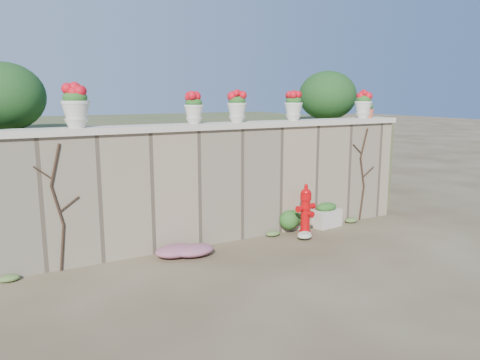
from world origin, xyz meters
TOP-DOWN VIEW (x-y plane):
  - ground at (0.00, 0.00)m, footprint 80.00×80.00m
  - stone_wall at (0.00, 1.80)m, footprint 8.00×0.40m
  - wall_cap at (0.00, 1.80)m, footprint 8.10×0.52m
  - raised_fill at (0.00, 5.00)m, footprint 9.00×6.00m
  - back_shrub_left at (-3.20, 3.00)m, footprint 1.30×1.30m
  - back_shrub_right at (3.40, 3.00)m, footprint 1.30×1.30m
  - vine_left at (-2.67, 1.58)m, footprint 0.60×0.04m
  - vine_right at (3.23, 1.58)m, footprint 0.60×0.04m
  - fire_hydrant at (1.53, 1.23)m, footprint 0.42×0.30m
  - planter_box at (2.28, 1.54)m, footprint 0.62×0.42m
  - green_shrub at (1.47, 1.55)m, footprint 0.60×0.54m
  - magenta_clump at (-0.81, 1.27)m, footprint 0.90×0.60m
  - white_flowers at (1.46, 1.06)m, footprint 0.52×0.41m
  - urn_pot_1 at (-2.31, 1.80)m, footprint 0.41×0.41m
  - urn_pot_2 at (-0.41, 1.80)m, footprint 0.33×0.33m
  - urn_pot_3 at (0.41, 1.80)m, footprint 0.35×0.35m
  - urn_pot_4 at (1.62, 1.80)m, footprint 0.34×0.34m
  - urn_pot_5 at (3.36, 1.80)m, footprint 0.35×0.35m
  - terracotta_pot at (3.50, 1.80)m, footprint 0.25×0.25m

SIDE VIEW (x-z plane):
  - ground at x=0.00m, z-range 0.00..0.00m
  - white_flowers at x=1.46m, z-range 0.00..0.19m
  - magenta_clump at x=-0.81m, z-range 0.00..0.24m
  - planter_box at x=2.28m, z-range -0.02..0.46m
  - green_shrub at x=1.47m, z-range 0.00..0.57m
  - fire_hydrant at x=1.53m, z-range 0.00..0.98m
  - vine_left at x=-2.67m, z-range 0.04..1.94m
  - vine_right at x=3.23m, z-range 0.04..1.94m
  - stone_wall at x=0.00m, z-range 0.00..2.00m
  - raised_fill at x=0.00m, z-range 0.00..2.00m
  - wall_cap at x=0.00m, z-range 2.00..2.10m
  - terracotta_pot at x=3.50m, z-range 2.09..2.39m
  - urn_pot_2 at x=-0.41m, z-range 2.10..2.61m
  - urn_pot_4 at x=1.62m, z-range 2.10..2.63m
  - urn_pot_3 at x=0.41m, z-range 2.10..2.64m
  - urn_pot_5 at x=3.36m, z-range 2.10..2.65m
  - urn_pot_1 at x=-2.31m, z-range 2.10..2.74m
  - back_shrub_left at x=-3.20m, z-range 2.00..3.10m
  - back_shrub_right at x=3.40m, z-range 2.00..3.10m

